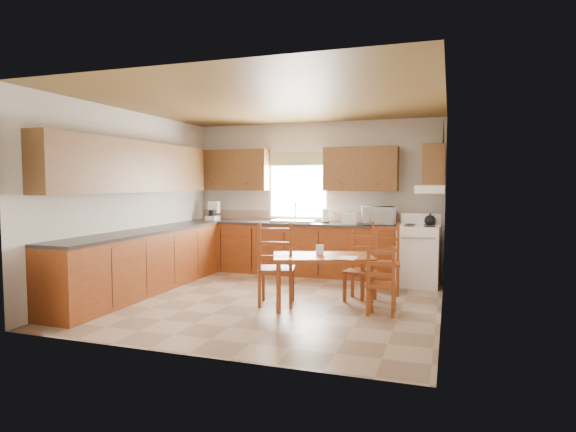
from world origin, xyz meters
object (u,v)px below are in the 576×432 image
(chair_far_left, at_px, (360,267))
(microwave, at_px, (378,216))
(dining_table, at_px, (323,281))
(chair_near_left, at_px, (277,263))
(chair_near_right, at_px, (382,280))
(chair_far_right, at_px, (385,259))
(stove, at_px, (419,256))

(chair_far_left, bearing_deg, microwave, 98.30)
(dining_table, relative_size, chair_near_left, 1.15)
(chair_near_left, height_order, chair_near_right, chair_near_left)
(microwave, relative_size, dining_table, 0.40)
(chair_far_left, bearing_deg, chair_far_right, 73.97)
(microwave, bearing_deg, chair_far_right, -89.86)
(chair_near_left, bearing_deg, dining_table, 173.42)
(microwave, xyz_separation_m, dining_table, (-0.42, -2.04, -0.73))
(chair_far_left, distance_m, chair_far_right, 0.63)
(chair_near_right, bearing_deg, chair_near_left, -4.23)
(microwave, bearing_deg, chair_near_right, -94.80)
(chair_near_right, height_order, chair_far_left, chair_far_left)
(chair_far_right, bearing_deg, chair_near_right, -91.26)
(stove, bearing_deg, chair_far_right, -119.58)
(chair_near_right, bearing_deg, chair_far_right, -88.10)
(microwave, distance_m, chair_far_left, 1.66)
(chair_near_left, bearing_deg, chair_far_left, -164.60)
(dining_table, relative_size, chair_near_right, 1.49)
(dining_table, bearing_deg, microwave, 58.59)
(dining_table, xyz_separation_m, chair_near_left, (-0.61, -0.08, 0.21))
(chair_near_right, distance_m, chair_far_right, 1.17)
(dining_table, bearing_deg, chair_far_right, 37.98)
(dining_table, bearing_deg, chair_near_right, -27.31)
(dining_table, xyz_separation_m, chair_far_right, (0.67, 1.06, 0.17))
(stove, bearing_deg, chair_far_left, -116.23)
(chair_near_left, bearing_deg, microwave, -129.75)
(chair_near_right, height_order, chair_far_right, chair_far_right)
(microwave, distance_m, chair_near_left, 2.41)
(dining_table, height_order, chair_far_left, chair_far_left)
(chair_far_left, relative_size, chair_far_right, 0.91)
(microwave, relative_size, chair_near_left, 0.45)
(chair_far_left, bearing_deg, dining_table, -120.65)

